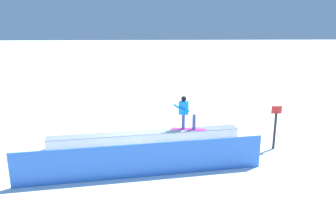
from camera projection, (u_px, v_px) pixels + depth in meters
The scene contains 5 objects.
ground_plane at pixel (146, 144), 14.44m from camera, with size 120.00×120.00×0.00m, color white.
grind_box at pixel (146, 139), 14.38m from camera, with size 7.95×1.85×0.52m.
snowboarder at pixel (185, 111), 14.45m from camera, with size 1.51×0.53×1.45m.
safety_fence at pixel (143, 160), 11.37m from camera, with size 8.31×0.06×1.18m, color #3975DD.
trail_marker at pixel (275, 126), 13.65m from camera, with size 0.40×0.10×1.79m.
Camera 1 is at (-0.47, 13.55, 5.25)m, focal length 36.78 mm.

